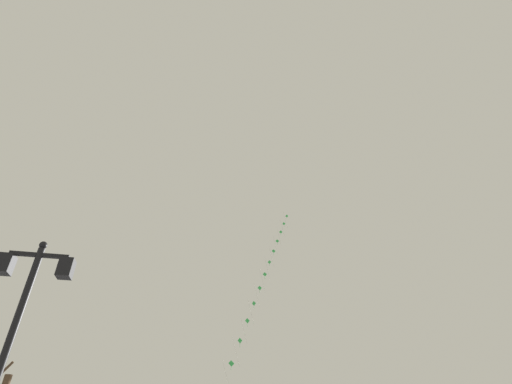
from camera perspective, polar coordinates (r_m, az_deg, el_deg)
twin_lantern_lamp_post at (r=8.77m, az=-32.36°, el=-15.70°), size 1.44×0.28×5.12m
kite_train at (r=32.79m, az=0.53°, el=-14.43°), size 10.06×14.65×24.53m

